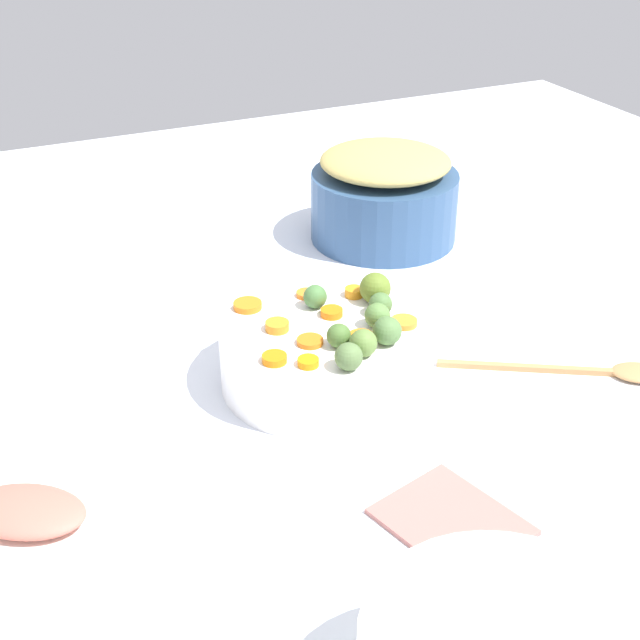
{
  "coord_description": "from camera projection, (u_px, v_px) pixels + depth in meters",
  "views": [
    {
      "loc": [
        0.44,
        0.84,
        0.68
      ],
      "look_at": [
        0.03,
        -0.05,
        0.11
      ],
      "focal_mm": 49.87,
      "sensor_mm": 36.0,
      "label": 1
    }
  ],
  "objects": [
    {
      "name": "ham_slice_main",
      "position": [
        25.0,
        511.0,
        0.93
      ],
      "size": [
        0.16,
        0.14,
        0.03
      ],
      "primitive_type": "ellipsoid",
      "rotation": [
        0.0,
        0.0,
        2.51
      ],
      "color": "#D16B5A",
      "rests_on": "ham_plate"
    },
    {
      "name": "ham_plate",
      "position": [
        35.0,
        523.0,
        0.94
      ],
      "size": [
        0.21,
        0.21,
        0.01
      ],
      "primitive_type": "cylinder",
      "color": "white",
      "rests_on": "tabletop"
    },
    {
      "name": "stuffing_mound",
      "position": [
        386.0,
        161.0,
        1.52
      ],
      "size": [
        0.23,
        0.23,
        0.04
      ],
      "primitive_type": "ellipsoid",
      "color": "tan",
      "rests_on": "metal_pot"
    },
    {
      "name": "carrot_slice_2",
      "position": [
        248.0,
        305.0,
        1.18
      ],
      "size": [
        0.05,
        0.05,
        0.01
      ],
      "primitive_type": "cylinder",
      "rotation": [
        0.0,
        0.0,
        1.0
      ],
      "color": "orange",
      "rests_on": "serving_bowl_carrots"
    },
    {
      "name": "dish_towel",
      "position": [
        452.0,
        522.0,
        0.95
      ],
      "size": [
        0.15,
        0.17,
        0.01
      ],
      "primitive_type": "cube",
      "rotation": [
        0.0,
        0.0,
        0.26
      ],
      "color": "#B26E66",
      "rests_on": "tabletop"
    },
    {
      "name": "carrot_slice_0",
      "position": [
        354.0,
        292.0,
        1.21
      ],
      "size": [
        0.04,
        0.04,
        0.01
      ],
      "primitive_type": "cylinder",
      "rotation": [
        0.0,
        0.0,
        4.06
      ],
      "color": "orange",
      "rests_on": "serving_bowl_carrots"
    },
    {
      "name": "serving_bowl_carrots",
      "position": [
        320.0,
        355.0,
        1.16
      ],
      "size": [
        0.26,
        0.26,
        0.08
      ],
      "primitive_type": "cylinder",
      "color": "white",
      "rests_on": "tabletop"
    },
    {
      "name": "metal_pot",
      "position": [
        384.0,
        206.0,
        1.56
      ],
      "size": [
        0.26,
        0.26,
        0.12
      ],
      "primitive_type": "cylinder",
      "color": "#304F79",
      "rests_on": "tabletop"
    },
    {
      "name": "carrot_slice_6",
      "position": [
        275.0,
        359.0,
        1.07
      ],
      "size": [
        0.04,
        0.04,
        0.01
      ],
      "primitive_type": "cylinder",
      "rotation": [
        0.0,
        0.0,
        5.21
      ],
      "color": "orange",
      "rests_on": "serving_bowl_carrots"
    },
    {
      "name": "wooden_spoon",
      "position": [
        604.0,
        371.0,
        1.2
      ],
      "size": [
        0.28,
        0.18,
        0.01
      ],
      "color": "tan",
      "rests_on": "tabletop"
    },
    {
      "name": "brussels_sprout_5",
      "position": [
        340.0,
        337.0,
        1.09
      ],
      "size": [
        0.03,
        0.03,
        0.03
      ],
      "primitive_type": "sphere",
      "color": "#4A6F31",
      "rests_on": "serving_bowl_carrots"
    },
    {
      "name": "carrot_slice_7",
      "position": [
        330.0,
        313.0,
        1.16
      ],
      "size": [
        0.04,
        0.04,
        0.01
      ],
      "primitive_type": "cylinder",
      "rotation": [
        0.0,
        0.0,
        5.51
      ],
      "color": "orange",
      "rests_on": "serving_bowl_carrots"
    },
    {
      "name": "brussels_sprout_6",
      "position": [
        380.0,
        304.0,
        1.16
      ],
      "size": [
        0.03,
        0.03,
        0.03
      ],
      "primitive_type": "sphere",
      "color": "#4E743C",
      "rests_on": "serving_bowl_carrots"
    },
    {
      "name": "brussels_sprout_0",
      "position": [
        363.0,
        343.0,
        1.07
      ],
      "size": [
        0.03,
        0.03,
        0.03
      ],
      "primitive_type": "sphere",
      "color": "olive",
      "rests_on": "serving_bowl_carrots"
    },
    {
      "name": "carrot_slice_3",
      "position": [
        362.0,
        339.0,
        1.11
      ],
      "size": [
        0.04,
        0.04,
        0.01
      ],
      "primitive_type": "cylinder",
      "rotation": [
        0.0,
        0.0,
        1.86
      ],
      "color": "orange",
      "rests_on": "serving_bowl_carrots"
    },
    {
      "name": "brussels_sprout_3",
      "position": [
        387.0,
        331.0,
        1.1
      ],
      "size": [
        0.04,
        0.04,
        0.04
      ],
      "primitive_type": "sphere",
      "color": "#537A41",
      "rests_on": "serving_bowl_carrots"
    },
    {
      "name": "brussels_sprout_4",
      "position": [
        315.0,
        297.0,
        1.18
      ],
      "size": [
        0.03,
        0.03,
        0.03
      ],
      "primitive_type": "sphere",
      "color": "#49783E",
      "rests_on": "serving_bowl_carrots"
    },
    {
      "name": "brussels_sprout_7",
      "position": [
        349.0,
        357.0,
        1.05
      ],
      "size": [
        0.03,
        0.03,
        0.03
      ],
      "primitive_type": "sphere",
      "color": "#587641",
      "rests_on": "serving_bowl_carrots"
    },
    {
      "name": "tabletop",
      "position": [
        355.0,
        404.0,
        1.16
      ],
      "size": [
        2.4,
        2.4,
        0.02
      ],
      "primitive_type": "cube",
      "color": "white",
      "rests_on": "ground"
    },
    {
      "name": "carrot_slice_5",
      "position": [
        404.0,
        322.0,
        1.15
      ],
      "size": [
        0.05,
        0.05,
        0.01
      ],
      "primitive_type": "cylinder",
      "rotation": [
        0.0,
        0.0,
        5.79
      ],
      "color": "orange",
      "rests_on": "serving_bowl_carrots"
    },
    {
      "name": "carrot_slice_8",
      "position": [
        277.0,
        326.0,
        1.13
      ],
      "size": [
        0.04,
        0.04,
        0.01
      ],
      "primitive_type": "cylinder",
      "rotation": [
        0.0,
        0.0,
        3.53
      ],
      "color": "orange",
      "rests_on": "serving_bowl_carrots"
    },
    {
      "name": "brussels_sprout_2",
      "position": [
        375.0,
        288.0,
        1.19
      ],
      "size": [
        0.04,
        0.04,
        0.04
      ],
      "primitive_type": "sphere",
      "color": "olive",
      "rests_on": "serving_bowl_carrots"
    },
    {
      "name": "carrot_slice_9",
      "position": [
        307.0,
        294.0,
        1.21
      ],
      "size": [
        0.04,
        0.04,
        0.01
      ],
      "primitive_type": "cylinder",
      "rotation": [
        0.0,
        0.0,
        5.51
      ],
      "color": "orange",
      "rests_on": "serving_bowl_carrots"
    },
    {
      "name": "carrot_slice_4",
      "position": [
        308.0,
        362.0,
        1.06
      ],
      "size": [
        0.03,
        0.03,
        0.01
      ],
      "primitive_type": "cylinder",
      "rotation": [
        0.0,
        0.0,
        2.86
      ],
      "color": "orange",
      "rests_on": "serving_bowl_carrots"
    },
    {
      "name": "carrot_slice_1",
      "position": [
        310.0,
        341.0,
        1.1
      ],
      "size": [
        0.05,
        0.05,
        0.01
      ],
      "primitive_type": "cylinder",
      "rotation": [
        0.0,
        0.0,
        2.6
      ],
      "color": "orange",
      "rests_on": "serving_bowl_carrots"
    },
    {
      "name": "brussels_sprout_1",
      "position": [
        377.0,
        316.0,
        1.13
      ],
      "size": [
        0.03,
        0.03,
        0.03
      ],
      "primitive_type": "sphere",
      "color": "#58823F",
      "rests_on": "serving_bowl_carrots"
    }
  ]
}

